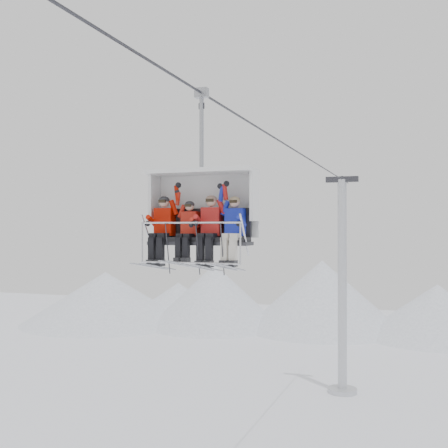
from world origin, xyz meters
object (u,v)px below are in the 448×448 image
(skier_center_left, at_px, (188,229))
(skier_far_right, at_px, (234,228))
(lift_tower_right, at_px, (342,300))
(skier_far_left, at_px, (163,227))
(skier_center_right, at_px, (210,227))
(chairlift_carrier, at_px, (204,206))

(skier_center_left, height_order, skier_far_right, skier_far_right)
(lift_tower_right, distance_m, skier_far_left, 24.14)
(lift_tower_right, bearing_deg, skier_far_left, -92.16)
(skier_center_left, height_order, skier_center_right, skier_center_right)
(skier_far_left, xyz_separation_m, skier_far_right, (1.73, -0.00, -0.02))
(skier_far_left, relative_size, skier_center_left, 1.01)
(chairlift_carrier, distance_m, skier_far_left, 1.06)
(skier_far_left, height_order, skier_far_right, skier_far_left)
(chairlift_carrier, xyz_separation_m, skier_far_left, (-0.90, -0.30, -0.47))
(skier_center_left, bearing_deg, skier_far_left, 178.63)
(chairlift_carrier, relative_size, skier_far_right, 2.36)
(skier_far_left, distance_m, skier_center_right, 1.17)
(chairlift_carrier, height_order, skier_center_right, chairlift_carrier)
(chairlift_carrier, bearing_deg, skier_far_right, -20.29)
(lift_tower_right, distance_m, skier_far_right, 24.14)
(skier_center_left, bearing_deg, lift_tower_right, 89.39)
(lift_tower_right, xyz_separation_m, skier_far_left, (-0.90, -23.71, 4.45))
(skier_center_right, height_order, skier_far_right, skier_center_right)
(chairlift_carrier, bearing_deg, skier_far_left, -161.28)
(lift_tower_right, distance_m, skier_center_left, 24.13)
(chairlift_carrier, relative_size, skier_far_left, 2.34)
(skier_far_right, bearing_deg, skier_far_left, 179.85)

